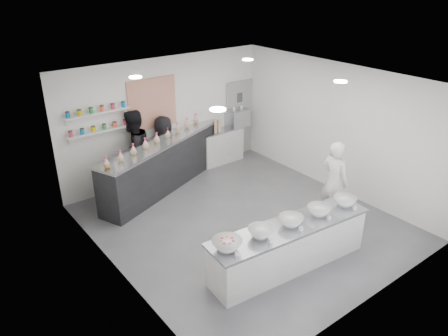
# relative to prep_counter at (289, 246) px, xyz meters

# --- Properties ---
(floor) EXTENTS (6.00, 6.00, 0.00)m
(floor) POSITION_rel_prep_counter_xyz_m (0.30, 1.60, -0.43)
(floor) COLOR #515156
(floor) RESTS_ON ground
(ceiling) EXTENTS (6.00, 6.00, 0.00)m
(ceiling) POSITION_rel_prep_counter_xyz_m (0.30, 1.60, 2.57)
(ceiling) COLOR white
(ceiling) RESTS_ON floor
(back_wall) EXTENTS (5.50, 0.00, 5.50)m
(back_wall) POSITION_rel_prep_counter_xyz_m (0.30, 4.60, 1.07)
(back_wall) COLOR white
(back_wall) RESTS_ON floor
(left_wall) EXTENTS (0.00, 6.00, 6.00)m
(left_wall) POSITION_rel_prep_counter_xyz_m (-2.45, 1.60, 1.07)
(left_wall) COLOR white
(left_wall) RESTS_ON floor
(right_wall) EXTENTS (0.00, 6.00, 6.00)m
(right_wall) POSITION_rel_prep_counter_xyz_m (3.05, 1.60, 1.07)
(right_wall) COLOR white
(right_wall) RESTS_ON floor
(back_door) EXTENTS (0.88, 0.04, 2.10)m
(back_door) POSITION_rel_prep_counter_xyz_m (2.60, 4.57, 0.62)
(back_door) COLOR gray
(back_door) RESTS_ON floor
(pattern_panel) EXTENTS (1.25, 0.03, 1.20)m
(pattern_panel) POSITION_rel_prep_counter_xyz_m (-0.05, 4.57, 1.52)
(pattern_panel) COLOR #A92A03
(pattern_panel) RESTS_ON back_wall
(jar_shelf_lower) EXTENTS (1.45, 0.22, 0.04)m
(jar_shelf_lower) POSITION_rel_prep_counter_xyz_m (-1.45, 4.50, 1.17)
(jar_shelf_lower) COLOR silver
(jar_shelf_lower) RESTS_ON back_wall
(jar_shelf_upper) EXTENTS (1.45, 0.22, 0.04)m
(jar_shelf_upper) POSITION_rel_prep_counter_xyz_m (-1.45, 4.50, 1.59)
(jar_shelf_upper) COLOR silver
(jar_shelf_upper) RESTS_ON back_wall
(preserve_jars) EXTENTS (1.45, 0.10, 0.56)m
(preserve_jars) POSITION_rel_prep_counter_xyz_m (-1.45, 4.48, 1.45)
(preserve_jars) COLOR #CA3558
(preserve_jars) RESTS_ON jar_shelf_lower
(downlight_0) EXTENTS (0.24, 0.24, 0.02)m
(downlight_0) POSITION_rel_prep_counter_xyz_m (-1.10, 0.60, 2.55)
(downlight_0) COLOR white
(downlight_0) RESTS_ON ceiling
(downlight_1) EXTENTS (0.24, 0.24, 0.02)m
(downlight_1) POSITION_rel_prep_counter_xyz_m (1.70, 0.60, 2.55)
(downlight_1) COLOR white
(downlight_1) RESTS_ON ceiling
(downlight_2) EXTENTS (0.24, 0.24, 0.02)m
(downlight_2) POSITION_rel_prep_counter_xyz_m (-1.10, 3.20, 2.55)
(downlight_2) COLOR white
(downlight_2) RESTS_ON ceiling
(downlight_3) EXTENTS (0.24, 0.24, 0.02)m
(downlight_3) POSITION_rel_prep_counter_xyz_m (1.70, 3.20, 2.55)
(downlight_3) COLOR white
(downlight_3) RESTS_ON ceiling
(prep_counter) EXTENTS (3.17, 0.99, 0.85)m
(prep_counter) POSITION_rel_prep_counter_xyz_m (0.00, 0.00, 0.00)
(prep_counter) COLOR #B7B7B3
(prep_counter) RESTS_ON floor
(back_bar) EXTENTS (3.89, 2.12, 1.21)m
(back_bar) POSITION_rel_prep_counter_xyz_m (-0.14, 4.04, 0.18)
(back_bar) COLOR black
(back_bar) RESTS_ON floor
(sneeze_guard) EXTENTS (3.57, 1.45, 0.33)m
(sneeze_guard) POSITION_rel_prep_counter_xyz_m (-0.01, 3.73, 0.95)
(sneeze_guard) COLOR white
(sneeze_guard) RESTS_ON back_bar
(espresso_ledge) EXTENTS (1.25, 0.40, 0.93)m
(espresso_ledge) POSITION_rel_prep_counter_xyz_m (1.85, 4.38, 0.04)
(espresso_ledge) COLOR #B7B7B3
(espresso_ledge) RESTS_ON floor
(espresso_machine) EXTENTS (0.59, 0.41, 0.45)m
(espresso_machine) POSITION_rel_prep_counter_xyz_m (2.40, 4.38, 0.73)
(espresso_machine) COLOR #93969E
(espresso_machine) RESTS_ON espresso_ledge
(cup_stacks) EXTENTS (0.24, 0.24, 0.32)m
(cup_stacks) POSITION_rel_prep_counter_xyz_m (1.67, 4.38, 0.66)
(cup_stacks) COLOR #C7AD87
(cup_stacks) RESTS_ON espresso_ledge
(prep_bowls) EXTENTS (3.06, 0.80, 0.17)m
(prep_bowls) POSITION_rel_prep_counter_xyz_m (0.00, 0.00, 0.51)
(prep_bowls) COLOR white
(prep_bowls) RESTS_ON prep_counter
(label_cards) EXTENTS (2.66, 0.04, 0.07)m
(label_cards) POSITION_rel_prep_counter_xyz_m (0.05, -0.53, 0.46)
(label_cards) COLOR white
(label_cards) RESTS_ON prep_counter
(cookie_bags) EXTENTS (3.52, 1.52, 0.26)m
(cookie_bags) POSITION_rel_prep_counter_xyz_m (-0.14, 4.04, 0.91)
(cookie_bags) COLOR pink
(cookie_bags) RESTS_ON back_bar
(woman_prep) EXTENTS (0.44, 0.65, 1.76)m
(woman_prep) POSITION_rel_prep_counter_xyz_m (1.87, 0.60, 0.45)
(woman_prep) COLOR white
(woman_prep) RESTS_ON floor
(staff_left) EXTENTS (1.17, 1.05, 1.98)m
(staff_left) POSITION_rel_prep_counter_xyz_m (-0.76, 4.29, 0.57)
(staff_left) COLOR black
(staff_left) RESTS_ON floor
(staff_right) EXTENTS (0.89, 0.65, 1.68)m
(staff_right) POSITION_rel_prep_counter_xyz_m (0.04, 4.29, 0.42)
(staff_right) COLOR black
(staff_right) RESTS_ON floor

